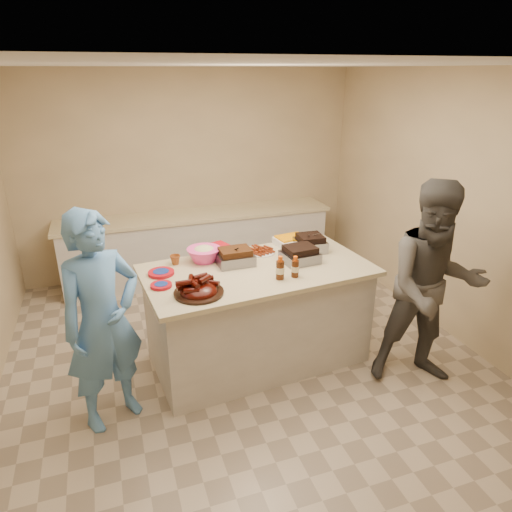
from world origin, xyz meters
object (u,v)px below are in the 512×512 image
object	(u,v)px
roasting_pan	(310,251)
guest_blue	(117,415)
island	(258,358)
plastic_cup	(176,264)
bbq_bottle_a	(280,279)
coleslaw_bowl	(204,261)
mustard_bottle	(234,264)
rib_platter	(199,294)
guest_gray	(418,376)
bbq_bottle_b	(295,277)

from	to	relation	value
roasting_pan	guest_blue	distance (m)	2.33
island	plastic_cup	xyz separation A→B (m)	(-0.70, 0.33, 0.98)
roasting_pan	plastic_cup	distance (m)	1.34
island	bbq_bottle_a	distance (m)	1.03
coleslaw_bowl	mustard_bottle	distance (m)	0.30
island	bbq_bottle_a	size ratio (longest dim) A/B	9.80
island	mustard_bottle	world-z (taller)	mustard_bottle
roasting_pan	rib_platter	bearing A→B (deg)	-151.51
plastic_cup	guest_blue	size ratio (longest dim) A/B	0.05
roasting_pan	guest_gray	xyz separation A→B (m)	(0.69, -1.01, -0.98)
guest_gray	coleslaw_bowl	bearing A→B (deg)	167.06
roasting_pan	guest_gray	bearing A→B (deg)	-51.76
guest_gray	bbq_bottle_b	bearing A→B (deg)	174.61
bbq_bottle_a	guest_blue	size ratio (longest dim) A/B	0.12
coleslaw_bowl	plastic_cup	size ratio (longest dim) A/B	3.33
mustard_bottle	guest_gray	size ratio (longest dim) A/B	0.06
bbq_bottle_a	mustard_bottle	world-z (taller)	bbq_bottle_a
mustard_bottle	guest_blue	distance (m)	1.64
roasting_pan	coleslaw_bowl	world-z (taller)	coleslaw_bowl
bbq_bottle_a	plastic_cup	xyz separation A→B (m)	(-0.80, 0.61, 0.00)
bbq_bottle_a	plastic_cup	world-z (taller)	bbq_bottle_a
bbq_bottle_a	bbq_bottle_b	world-z (taller)	bbq_bottle_a
island	guest_gray	size ratio (longest dim) A/B	1.11
island	bbq_bottle_b	bearing A→B (deg)	-54.08
bbq_bottle_b	guest_gray	distance (m)	1.54
island	roasting_pan	world-z (taller)	roasting_pan
coleslaw_bowl	bbq_bottle_a	distance (m)	0.80
coleslaw_bowl	guest_gray	size ratio (longest dim) A/B	0.17
roasting_pan	bbq_bottle_b	distance (m)	0.66
bbq_bottle_a	rib_platter	bearing A→B (deg)	-176.03
plastic_cup	guest_blue	bearing A→B (deg)	-133.35
roasting_pan	guest_gray	world-z (taller)	roasting_pan
bbq_bottle_b	guest_blue	distance (m)	1.90
roasting_pan	bbq_bottle_a	distance (m)	0.75
island	bbq_bottle_b	distance (m)	1.05
mustard_bottle	guest_blue	world-z (taller)	mustard_bottle
roasting_pan	guest_blue	world-z (taller)	roasting_pan
island	roasting_pan	bearing A→B (deg)	15.65
guest_gray	plastic_cup	bearing A→B (deg)	170.31
island	guest_gray	distance (m)	1.54
island	plastic_cup	bearing A→B (deg)	149.47
bbq_bottle_b	roasting_pan	bearing A→B (deg)	53.32
bbq_bottle_a	mustard_bottle	distance (m)	0.52
coleslaw_bowl	mustard_bottle	xyz separation A→B (m)	(0.25, -0.16, -0.00)
mustard_bottle	plastic_cup	size ratio (longest dim) A/B	1.13
bbq_bottle_b	island	bearing A→B (deg)	131.09
bbq_bottle_b	coleslaw_bowl	bearing A→B (deg)	138.30
guest_gray	roasting_pan	bearing A→B (deg)	143.11
island	coleslaw_bowl	size ratio (longest dim) A/B	6.42
rib_platter	coleslaw_bowl	bearing A→B (deg)	73.33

